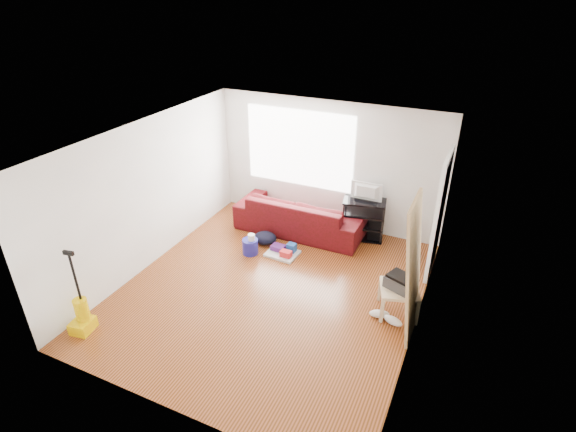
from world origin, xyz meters
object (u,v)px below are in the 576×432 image
at_px(side_table, 399,292).
at_px(bucket, 251,253).
at_px(tv_stand, 363,219).
at_px(cleaning_tray, 284,252).
at_px(backpack, 265,243).
at_px(sofa, 300,231).
at_px(vacuum, 82,316).

height_order(side_table, bucket, side_table).
height_order(tv_stand, cleaning_tray, tv_stand).
bearing_deg(cleaning_tray, tv_stand, 46.79).
bearing_deg(backpack, side_table, -29.68).
xyz_separation_m(tv_stand, cleaning_tray, (-1.11, -1.18, -0.34)).
relative_size(sofa, bucket, 8.76).
xyz_separation_m(sofa, side_table, (2.28, -1.64, 0.37)).
relative_size(bucket, backpack, 0.66).
distance_m(cleaning_tray, backpack, 0.52).
bearing_deg(backpack, bucket, -113.03).
relative_size(cleaning_tray, vacuum, 0.45).
relative_size(tv_stand, vacuum, 0.66).
height_order(tv_stand, bucket, tv_stand).
xyz_separation_m(bucket, vacuum, (-1.17, -2.74, 0.24)).
bearing_deg(tv_stand, sofa, -177.92).
xyz_separation_m(side_table, cleaning_tray, (-2.22, 0.73, -0.31)).
bearing_deg(bucket, vacuum, -113.14).
distance_m(side_table, backpack, 2.87).
bearing_deg(side_table, backpack, 160.96).
bearing_deg(cleaning_tray, vacuum, -120.43).
bearing_deg(backpack, sofa, 49.80).
distance_m(bucket, cleaning_tray, 0.61).
bearing_deg(side_table, tv_stand, 119.99).
height_order(sofa, bucket, sofa).
height_order(tv_stand, backpack, tv_stand).
height_order(backpack, vacuum, vacuum).
bearing_deg(bucket, backpack, 77.61).
xyz_separation_m(backpack, vacuum, (-1.26, -3.16, 0.24)).
height_order(tv_stand, side_table, tv_stand).
distance_m(tv_stand, backpack, 1.91).
xyz_separation_m(tv_stand, vacuum, (-2.85, -4.14, -0.16)).
relative_size(tv_stand, cleaning_tray, 1.48).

